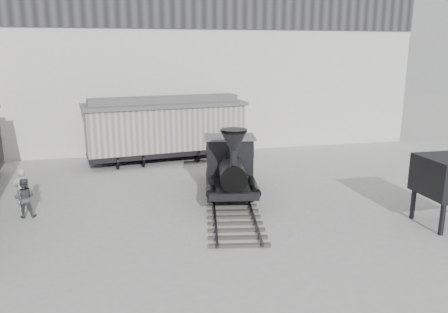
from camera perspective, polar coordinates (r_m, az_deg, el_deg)
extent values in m
plane|color=#9E9E9B|center=(16.48, -0.34, -10.04)|extent=(90.00, 90.00, 0.00)
cube|color=silver|center=(29.93, -6.85, 11.36)|extent=(34.00, 2.40, 11.00)
cube|color=#232326|center=(28.82, -6.79, 19.24)|extent=(34.00, 0.12, 3.00)
cube|color=#322C29|center=(19.73, 0.90, -5.71)|extent=(3.88, 10.13, 0.17)
cube|color=#2D2D30|center=(19.68, -1.36, -5.60)|extent=(1.85, 9.76, 0.06)
cube|color=#2D2D30|center=(19.78, 3.16, -5.52)|extent=(1.85, 9.76, 0.06)
cylinder|color=black|center=(18.97, -1.52, -4.35)|extent=(0.34, 1.19, 1.18)
cylinder|color=black|center=(19.08, 3.54, -4.27)|extent=(0.34, 1.19, 1.18)
cylinder|color=black|center=(20.31, -1.62, -3.14)|extent=(0.34, 1.19, 1.18)
cylinder|color=black|center=(20.41, 3.11, -3.07)|extent=(0.34, 1.19, 1.18)
cube|color=black|center=(19.64, 0.88, -3.33)|extent=(2.81, 4.20, 0.30)
cylinder|color=black|center=(18.72, 1.04, -1.98)|extent=(1.50, 2.63, 1.08)
cylinder|color=black|center=(17.57, 1.26, -0.19)|extent=(0.33, 0.33, 0.65)
cone|color=black|center=(17.42, 1.28, 2.05)|extent=(1.20, 1.20, 0.75)
sphere|color=black|center=(19.01, 0.96, -0.13)|extent=(0.56, 0.56, 0.56)
cube|color=black|center=(20.31, 0.71, 0.12)|extent=(2.32, 1.80, 1.67)
cube|color=#5F5F5F|center=(20.13, 0.72, 2.55)|extent=(2.57, 2.05, 0.09)
cube|color=black|center=(22.33, 0.40, -0.22)|extent=(2.29, 2.46, 0.97)
cylinder|color=black|center=(26.84, -12.51, -0.08)|extent=(2.18, 1.11, 0.83)
cylinder|color=black|center=(27.90, -2.73, 0.74)|extent=(2.18, 1.11, 0.83)
cube|color=black|center=(27.22, -7.54, 0.76)|extent=(9.66, 3.84, 0.31)
cube|color=gray|center=(26.94, -7.64, 3.80)|extent=(9.67, 3.95, 2.61)
cube|color=#5F5F5F|center=(26.74, -7.73, 6.77)|extent=(10.02, 4.30, 0.21)
cube|color=#5F5F5F|center=(26.71, -7.75, 7.39)|extent=(9.06, 2.44, 0.38)
imported|color=#B4B6AA|center=(20.33, -24.90, -3.96)|extent=(0.80, 0.69, 1.84)
imported|color=#45474B|center=(19.51, -24.62, -4.94)|extent=(0.81, 0.64, 1.65)
cube|color=black|center=(18.01, 26.60, -7.32)|extent=(0.14, 0.14, 1.25)
cube|color=black|center=(19.26, 23.45, -5.68)|extent=(0.14, 0.14, 1.25)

